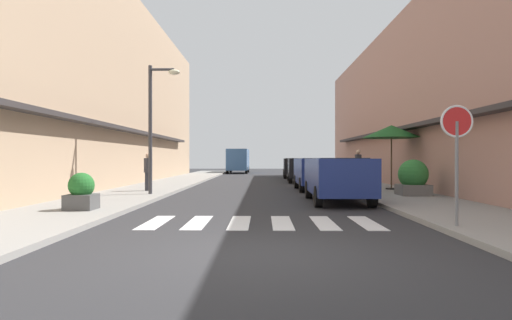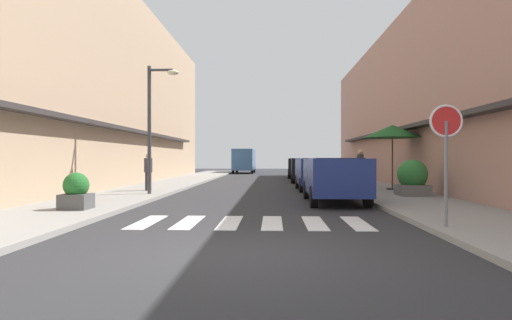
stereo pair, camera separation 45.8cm
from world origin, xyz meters
TOP-DOWN VIEW (x-y plane):
  - ground_plane at (0.00, 14.87)m, footprint 81.76×81.76m
  - sidewalk_left at (-5.08, 14.87)m, footprint 3.05×52.03m
  - sidewalk_right at (5.08, 14.87)m, footprint 3.05×52.03m
  - building_row_left at (-9.10, 15.72)m, footprint 5.50×35.45m
  - building_row_right at (9.10, 15.72)m, footprint 5.50×35.45m
  - crosswalk at (-0.00, 3.29)m, footprint 5.20×2.20m
  - parked_car_near at (2.50, 7.89)m, footprint 1.83×4.46m
  - parked_car_mid at (2.50, 13.46)m, footprint 1.84×4.13m
  - parked_car_far at (2.50, 20.36)m, footprint 1.94×4.56m
  - parked_car_distant at (2.50, 26.22)m, footprint 1.92×4.27m
  - delivery_van at (-2.35, 36.83)m, footprint 2.06×5.43m
  - round_street_sign at (3.88, 2.10)m, footprint 0.65×0.07m
  - street_lamp at (-3.98, 9.89)m, footprint 1.19×0.28m
  - cafe_umbrella at (5.60, 12.48)m, footprint 2.52×2.52m
  - planter_corner at (-4.69, 4.79)m, footprint 0.72×0.72m
  - planter_midblock at (5.51, 9.45)m, footprint 1.07×1.07m
  - pedestrian_walking_near at (-4.69, 11.54)m, footprint 0.34×0.34m
  - pedestrian_walking_far at (4.90, 15.87)m, footprint 0.34×0.34m

SIDE VIEW (x-z plane):
  - ground_plane at x=0.00m, z-range 0.00..0.00m
  - crosswalk at x=0.00m, z-range 0.00..0.01m
  - sidewalk_left at x=-5.08m, z-range 0.00..0.12m
  - sidewalk_right at x=5.08m, z-range 0.00..0.12m
  - planter_corner at x=-4.69m, z-range 0.09..1.06m
  - planter_midblock at x=5.51m, z-range 0.09..1.38m
  - parked_car_mid at x=2.50m, z-range 0.19..1.66m
  - parked_car_distant at x=2.50m, z-range 0.19..1.66m
  - parked_car_near at x=2.50m, z-range 0.19..1.66m
  - parked_car_far at x=2.50m, z-range 0.19..1.66m
  - pedestrian_walking_near at x=-4.69m, z-range 0.15..1.70m
  - pedestrian_walking_far at x=4.90m, z-range 0.17..1.94m
  - delivery_van at x=-2.35m, z-range 0.22..2.59m
  - round_street_sign at x=3.88m, z-range 0.75..3.14m
  - cafe_umbrella at x=5.60m, z-range 1.22..3.98m
  - street_lamp at x=-3.98m, z-range 0.69..5.52m
  - building_row_right at x=9.10m, z-range 0.00..8.43m
  - building_row_left at x=-9.10m, z-range 0.00..10.04m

